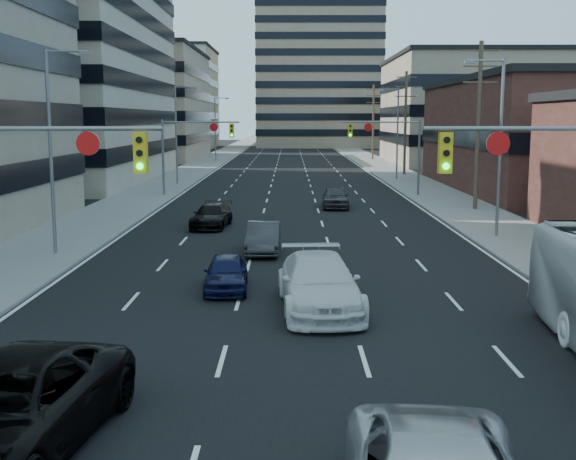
{
  "coord_description": "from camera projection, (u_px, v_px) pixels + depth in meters",
  "views": [
    {
      "loc": [
        -0.08,
        -11.47,
        6.06
      ],
      "look_at": [
        -0.15,
        13.49,
        2.2
      ],
      "focal_mm": 45.0,
      "sensor_mm": 36.0,
      "label": 1
    }
  ],
  "objects": [
    {
      "name": "sidewalk_left",
      "position": [
        232.0,
        150.0,
        140.76
      ],
      "size": [
        5.0,
        300.0,
        0.15
      ],
      "primitive_type": "cube",
      "color": "slate",
      "rests_on": "ground"
    },
    {
      "name": "streetlight_right_near",
      "position": [
        497.0,
        139.0,
        36.17
      ],
      "size": [
        2.03,
        0.22,
        9.0
      ],
      "color": "slate",
      "rests_on": "ground"
    },
    {
      "name": "streetlight_left_near",
      "position": [
        54.0,
        142.0,
        31.29
      ],
      "size": [
        2.03,
        0.22,
        9.0
      ],
      "color": "slate",
      "rests_on": "ground"
    },
    {
      "name": "apartment_tower",
      "position": [
        318.0,
        12.0,
        156.06
      ],
      "size": [
        26.0,
        26.0,
        58.0
      ],
      "primitive_type": "cube",
      "color": "gray",
      "rests_on": "ground"
    },
    {
      "name": "streetlight_right_far",
      "position": [
        396.0,
        129.0,
        70.76
      ],
      "size": [
        2.03,
        0.22,
        9.0
      ],
      "color": "slate",
      "rests_on": "ground"
    },
    {
      "name": "streetlight_left_far",
      "position": [
        216.0,
        126.0,
        100.46
      ],
      "size": [
        2.03,
        0.22,
        9.0
      ],
      "color": "slate",
      "rests_on": "ground"
    },
    {
      "name": "signal_far_left",
      "position": [
        192.0,
        142.0,
        56.1
      ],
      "size": [
        6.09,
        0.33,
        6.0
      ],
      "color": "slate",
      "rests_on": "ground"
    },
    {
      "name": "storefront_right_mid",
      "position": [
        574.0,
        137.0,
        60.93
      ],
      "size": [
        20.0,
        30.0,
        9.0
      ],
      "primitive_type": "cube",
      "color": "#472119",
      "rests_on": "ground"
    },
    {
      "name": "bg_block_left",
      "position": [
        155.0,
        99.0,
        149.17
      ],
      "size": [
        24.0,
        24.0,
        20.0
      ],
      "primitive_type": "cube",
      "color": "#ADA089",
      "rests_on": "ground"
    },
    {
      "name": "sedan_grey_center",
      "position": [
        263.0,
        238.0,
        32.77
      ],
      "size": [
        1.51,
        4.24,
        1.39
      ],
      "primitive_type": "imported",
      "rotation": [
        0.0,
        0.0,
        -0.01
      ],
      "color": "#302F32",
      "rests_on": "ground"
    },
    {
      "name": "utility_pole_midblock",
      "position": [
        405.0,
        121.0,
        76.58
      ],
      "size": [
        2.2,
        0.28,
        11.0
      ],
      "color": "#4C3D2D",
      "rests_on": "ground"
    },
    {
      "name": "bg_block_right",
      "position": [
        455.0,
        119.0,
        139.74
      ],
      "size": [
        22.0,
        22.0,
        12.0
      ],
      "primitive_type": "cube",
      "color": "gray",
      "rests_on": "ground"
    },
    {
      "name": "office_left_far",
      "position": [
        133.0,
        106.0,
        109.93
      ],
      "size": [
        20.0,
        30.0,
        16.0
      ],
      "primitive_type": "cube",
      "color": "gray",
      "rests_on": "ground"
    },
    {
      "name": "utility_pole_block",
      "position": [
        478.0,
        123.0,
        46.93
      ],
      "size": [
        2.2,
        0.28,
        11.0
      ],
      "color": "#4C3D2D",
      "rests_on": "ground"
    },
    {
      "name": "sidewalk_right",
      "position": [
        349.0,
        150.0,
        140.7
      ],
      "size": [
        5.0,
        300.0,
        0.15
      ],
      "primitive_type": "cube",
      "color": "slate",
      "rests_on": "ground"
    },
    {
      "name": "black_pickup",
      "position": [
        6.0,
        409.0,
        12.98
      ],
      "size": [
        3.75,
        6.66,
        1.76
      ],
      "primitive_type": "imported",
      "rotation": [
        0.0,
        0.0,
        -0.14
      ],
      "color": "black",
      "rests_on": "ground"
    },
    {
      "name": "streetlight_left_mid",
      "position": [
        178.0,
        130.0,
        65.88
      ],
      "size": [
        2.03,
        0.22,
        9.0
      ],
      "color": "slate",
      "rests_on": "ground"
    },
    {
      "name": "sedan_blue",
      "position": [
        226.0,
        273.0,
        25.62
      ],
      "size": [
        1.66,
        3.79,
        1.27
      ],
      "primitive_type": "imported",
      "rotation": [
        0.0,
        0.0,
        0.04
      ],
      "color": "#0D1134",
      "rests_on": "ground"
    },
    {
      "name": "office_left_mid",
      "position": [
        11.0,
        35.0,
        69.49
      ],
      "size": [
        26.0,
        34.0,
        28.0
      ],
      "primitive_type": "cube",
      "color": "#ADA089",
      "rests_on": "ground"
    },
    {
      "name": "signal_near_right",
      "position": [
        568.0,
        183.0,
        19.49
      ],
      "size": [
        6.59,
        0.33,
        6.0
      ],
      "color": "slate",
      "rests_on": "ground"
    },
    {
      "name": "sedan_grey_right",
      "position": [
        335.0,
        197.0,
        49.41
      ],
      "size": [
        1.95,
        4.5,
        1.51
      ],
      "primitive_type": "imported",
      "rotation": [
        0.0,
        0.0,
        -0.04
      ],
      "color": "#343436",
      "rests_on": "ground"
    },
    {
      "name": "white_van",
      "position": [
        319.0,
        283.0,
        22.94
      ],
      "size": [
        2.84,
        6.15,
        1.74
      ],
      "primitive_type": "imported",
      "rotation": [
        0.0,
        0.0,
        0.07
      ],
      "color": "silver",
      "rests_on": "ground"
    },
    {
      "name": "sedan_black_far",
      "position": [
        212.0,
        216.0,
        40.43
      ],
      "size": [
        2.24,
        4.7,
        1.32
      ],
      "primitive_type": "imported",
      "rotation": [
        0.0,
        0.0,
        -0.09
      ],
      "color": "black",
      "rests_on": "ground"
    },
    {
      "name": "signal_far_right",
      "position": [
        390.0,
        142.0,
        56.06
      ],
      "size": [
        6.09,
        0.33,
        6.0
      ],
      "color": "slate",
      "rests_on": "ground"
    },
    {
      "name": "road_surface",
      "position": [
        290.0,
        150.0,
        140.74
      ],
      "size": [
        18.0,
        300.0,
        0.02
      ],
      "primitive_type": "cube",
      "color": "black",
      "rests_on": "ground"
    },
    {
      "name": "utility_pole_distant",
      "position": [
        373.0,
        121.0,
        106.22
      ],
      "size": [
        2.2,
        0.28,
        11.0
      ],
      "color": "#4C3D2D",
      "rests_on": "ground"
    },
    {
      "name": "signal_near_left",
      "position": [
        18.0,
        183.0,
        19.53
      ],
      "size": [
        6.59,
        0.33,
        6.0
      ],
      "color": "slate",
      "rests_on": "ground"
    },
    {
      "name": "office_right_far",
      "position": [
        474.0,
        112.0,
        98.1
      ],
      "size": [
        22.0,
        28.0,
        14.0
      ],
      "primitive_type": "cube",
      "color": "gray",
      "rests_on": "ground"
    }
  ]
}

